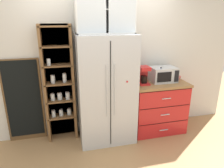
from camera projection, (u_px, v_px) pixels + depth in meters
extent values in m
plane|color=tan|center=(107.00, 138.00, 3.58)|extent=(10.74, 10.74, 0.00)
cube|color=silver|center=(101.00, 62.00, 3.55)|extent=(5.04, 0.10, 2.55)
cube|color=silver|center=(106.00, 90.00, 3.34)|extent=(0.91, 0.62, 1.78)
cube|color=black|center=(111.00, 97.00, 3.04)|extent=(0.01, 0.01, 1.64)
cylinder|color=silver|center=(107.00, 92.00, 2.99)|extent=(0.02, 0.02, 0.80)
cylinder|color=silver|center=(115.00, 91.00, 3.02)|extent=(0.02, 0.02, 0.80)
cube|color=red|center=(127.00, 82.00, 3.04)|extent=(0.02, 0.01, 0.02)
cube|color=brown|center=(59.00, 83.00, 3.45)|extent=(0.53, 0.04, 1.92)
cube|color=brown|center=(45.00, 86.00, 3.27)|extent=(0.04, 0.23, 1.92)
cube|color=brown|center=(73.00, 84.00, 3.37)|extent=(0.04, 0.23, 1.92)
cube|color=brown|center=(62.00, 116.00, 3.50)|extent=(0.47, 0.23, 0.02)
cylinder|color=silver|center=(54.00, 114.00, 3.43)|extent=(0.07, 0.07, 0.11)
cylinder|color=white|center=(54.00, 115.00, 3.44)|extent=(0.06, 0.06, 0.07)
cylinder|color=#B2B2B7|center=(53.00, 111.00, 3.41)|extent=(0.06, 0.06, 0.01)
cylinder|color=silver|center=(61.00, 113.00, 3.48)|extent=(0.07, 0.07, 0.10)
cylinder|color=beige|center=(61.00, 114.00, 3.48)|extent=(0.06, 0.06, 0.07)
cylinder|color=#B2B2B7|center=(61.00, 110.00, 3.46)|extent=(0.06, 0.06, 0.01)
cylinder|color=silver|center=(69.00, 112.00, 3.52)|extent=(0.07, 0.07, 0.10)
cylinder|color=#2D2D2D|center=(69.00, 113.00, 3.52)|extent=(0.06, 0.06, 0.07)
cylinder|color=#B2B2B7|center=(69.00, 109.00, 3.50)|extent=(0.06, 0.06, 0.01)
cube|color=brown|center=(60.00, 100.00, 3.40)|extent=(0.47, 0.23, 0.02)
cylinder|color=silver|center=(53.00, 97.00, 3.34)|extent=(0.07, 0.07, 0.11)
cylinder|color=brown|center=(53.00, 98.00, 3.35)|extent=(0.06, 0.06, 0.08)
cylinder|color=#B2B2B7|center=(52.00, 94.00, 3.33)|extent=(0.07, 0.07, 0.01)
cylinder|color=silver|center=(60.00, 96.00, 3.39)|extent=(0.08, 0.08, 0.11)
cylinder|color=#B77A38|center=(60.00, 97.00, 3.39)|extent=(0.07, 0.07, 0.07)
cylinder|color=#B2B2B7|center=(59.00, 93.00, 3.37)|extent=(0.07, 0.07, 0.01)
cylinder|color=silver|center=(68.00, 96.00, 3.40)|extent=(0.07, 0.07, 0.12)
cylinder|color=#382316|center=(68.00, 97.00, 3.40)|extent=(0.06, 0.06, 0.08)
cylinder|color=#B2B2B7|center=(67.00, 92.00, 3.38)|extent=(0.07, 0.07, 0.01)
cube|color=brown|center=(59.00, 83.00, 3.31)|extent=(0.47, 0.23, 0.02)
cylinder|color=silver|center=(53.00, 79.00, 3.26)|extent=(0.07, 0.07, 0.12)
cylinder|color=#E0C67F|center=(53.00, 81.00, 3.27)|extent=(0.06, 0.06, 0.08)
cylinder|color=#B2B2B7|center=(52.00, 75.00, 3.24)|extent=(0.07, 0.07, 0.01)
cylinder|color=silver|center=(65.00, 78.00, 3.31)|extent=(0.06, 0.06, 0.14)
cylinder|color=#CCB78C|center=(65.00, 79.00, 3.31)|extent=(0.06, 0.06, 0.09)
cylinder|color=#B2B2B7|center=(64.00, 74.00, 3.28)|extent=(0.06, 0.06, 0.01)
cube|color=brown|center=(58.00, 65.00, 3.22)|extent=(0.47, 0.23, 0.02)
cylinder|color=silver|center=(49.00, 62.00, 3.16)|extent=(0.06, 0.06, 0.10)
cylinder|color=white|center=(49.00, 63.00, 3.16)|extent=(0.05, 0.05, 0.07)
cylinder|color=#B2B2B7|center=(48.00, 59.00, 3.14)|extent=(0.06, 0.06, 0.01)
cube|color=brown|center=(56.00, 46.00, 3.13)|extent=(0.47, 0.23, 0.02)
cube|color=brown|center=(54.00, 26.00, 3.03)|extent=(0.47, 0.23, 0.02)
cube|color=red|center=(157.00, 108.00, 3.73)|extent=(0.94, 0.56, 0.88)
cube|color=#9E7042|center=(159.00, 84.00, 3.58)|extent=(0.97, 0.59, 0.04)
cube|color=black|center=(164.00, 123.00, 3.52)|extent=(0.92, 0.00, 0.01)
cube|color=silver|center=(164.00, 130.00, 3.55)|extent=(0.16, 0.01, 0.01)
cube|color=black|center=(166.00, 107.00, 3.43)|extent=(0.92, 0.00, 0.01)
cube|color=silver|center=(165.00, 115.00, 3.46)|extent=(0.16, 0.01, 0.01)
cube|color=black|center=(167.00, 91.00, 3.33)|extent=(0.92, 0.00, 0.01)
cube|color=silver|center=(167.00, 99.00, 3.37)|extent=(0.16, 0.01, 0.01)
cube|color=silver|center=(163.00, 74.00, 3.60)|extent=(0.44, 0.32, 0.26)
cube|color=black|center=(164.00, 77.00, 3.44)|extent=(0.26, 0.01, 0.17)
cube|color=black|center=(177.00, 76.00, 3.49)|extent=(0.08, 0.01, 0.20)
cube|color=red|center=(143.00, 83.00, 3.48)|extent=(0.17, 0.20, 0.03)
cube|color=red|center=(142.00, 75.00, 3.51)|extent=(0.17, 0.06, 0.30)
cube|color=red|center=(144.00, 68.00, 3.40)|extent=(0.17, 0.20, 0.06)
cylinder|color=black|center=(144.00, 79.00, 3.45)|extent=(0.11, 0.11, 0.12)
cylinder|color=#2D2D33|center=(160.00, 80.00, 3.56)|extent=(0.09, 0.09, 0.09)
torus|color=#2D2D33|center=(163.00, 80.00, 3.57)|extent=(0.05, 0.01, 0.05)
cylinder|color=red|center=(177.00, 78.00, 3.73)|extent=(0.07, 0.07, 0.08)
torus|color=red|center=(180.00, 77.00, 3.74)|extent=(0.05, 0.01, 0.05)
cylinder|color=brown|center=(159.00, 78.00, 3.56)|extent=(0.06, 0.06, 0.17)
cone|color=brown|center=(160.00, 73.00, 3.54)|extent=(0.06, 0.06, 0.04)
cylinder|color=brown|center=(160.00, 71.00, 3.53)|extent=(0.02, 0.02, 0.07)
cylinder|color=black|center=(160.00, 69.00, 3.51)|extent=(0.02, 0.02, 0.01)
cylinder|color=navy|center=(160.00, 77.00, 3.53)|extent=(0.06, 0.06, 0.20)
cone|color=navy|center=(161.00, 72.00, 3.50)|extent=(0.06, 0.06, 0.04)
cylinder|color=navy|center=(161.00, 70.00, 3.49)|extent=(0.02, 0.02, 0.07)
cylinder|color=black|center=(161.00, 68.00, 3.48)|extent=(0.03, 0.03, 0.01)
cube|color=silver|center=(103.00, 10.00, 3.11)|extent=(0.87, 0.02, 0.68)
cube|color=silver|center=(105.00, 33.00, 3.07)|extent=(0.87, 0.32, 0.02)
cube|color=silver|center=(75.00, 9.00, 2.87)|extent=(0.02, 0.32, 0.68)
cube|color=silver|center=(133.00, 10.00, 3.07)|extent=(0.02, 0.32, 0.68)
cube|color=silver|center=(105.00, 10.00, 2.97)|extent=(0.84, 0.30, 0.02)
cube|color=silver|center=(92.00, 9.00, 2.78)|extent=(0.40, 0.01, 0.64)
cube|color=silver|center=(122.00, 9.00, 2.88)|extent=(0.40, 0.01, 0.64)
cylinder|color=silver|center=(85.00, 33.00, 3.00)|extent=(0.05, 0.05, 0.00)
cylinder|color=silver|center=(85.00, 30.00, 2.99)|extent=(0.01, 0.01, 0.07)
cone|color=silver|center=(85.00, 26.00, 2.97)|extent=(0.06, 0.06, 0.05)
cylinder|color=silver|center=(99.00, 32.00, 3.05)|extent=(0.05, 0.05, 0.00)
cylinder|color=silver|center=(99.00, 30.00, 3.04)|extent=(0.01, 0.01, 0.07)
cone|color=silver|center=(98.00, 26.00, 3.02)|extent=(0.06, 0.06, 0.05)
cylinder|color=silver|center=(112.00, 32.00, 3.09)|extent=(0.05, 0.05, 0.00)
cylinder|color=silver|center=(112.00, 30.00, 3.08)|extent=(0.01, 0.01, 0.07)
cone|color=silver|center=(112.00, 26.00, 3.06)|extent=(0.06, 0.06, 0.05)
cylinder|color=silver|center=(125.00, 32.00, 3.14)|extent=(0.05, 0.05, 0.00)
cylinder|color=silver|center=(125.00, 30.00, 3.13)|extent=(0.01, 0.01, 0.07)
cone|color=silver|center=(125.00, 26.00, 3.11)|extent=(0.06, 0.06, 0.05)
cylinder|color=white|center=(87.00, 6.00, 2.90)|extent=(0.06, 0.06, 0.07)
cylinder|color=white|center=(105.00, 7.00, 2.96)|extent=(0.06, 0.06, 0.07)
cylinder|color=white|center=(122.00, 7.00, 3.02)|extent=(0.06, 0.06, 0.07)
cube|color=brown|center=(24.00, 101.00, 3.36)|extent=(0.60, 0.04, 1.41)
cube|color=black|center=(24.00, 100.00, 3.33)|extent=(0.54, 0.01, 1.31)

